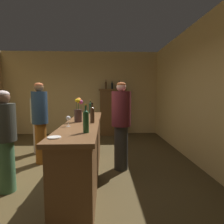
% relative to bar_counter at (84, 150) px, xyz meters
% --- Properties ---
extents(floor, '(8.96, 8.96, 0.00)m').
position_rel_bar_counter_xyz_m(floor, '(-0.50, 0.19, -0.51)').
color(floor, '#483A1F').
rests_on(floor, ground).
extents(wall_back, '(5.66, 0.12, 2.98)m').
position_rel_bar_counter_xyz_m(wall_back, '(-0.50, 3.70, 0.97)').
color(wall_back, tan).
rests_on(wall_back, ground).
extents(wall_right, '(0.12, 7.01, 2.98)m').
position_rel_bar_counter_xyz_m(wall_right, '(2.33, 0.19, 0.97)').
color(wall_right, tan).
rests_on(wall_right, ground).
extents(bar_counter, '(0.54, 2.86, 1.02)m').
position_rel_bar_counter_xyz_m(bar_counter, '(0.00, 0.00, 0.00)').
color(bar_counter, brown).
rests_on(bar_counter, ground).
extents(display_cabinet, '(0.95, 0.41, 1.64)m').
position_rel_bar_counter_xyz_m(display_cabinet, '(0.63, 3.40, 0.34)').
color(display_cabinet, brown).
rests_on(display_cabinet, ground).
extents(wine_bottle_merlot, '(0.07, 0.07, 0.32)m').
position_rel_bar_counter_xyz_m(wine_bottle_merlot, '(0.02, 1.23, 0.65)').
color(wine_bottle_merlot, '#1A3621').
rests_on(wine_bottle_merlot, bar_counter).
extents(wine_bottle_syrah, '(0.07, 0.07, 0.32)m').
position_rel_bar_counter_xyz_m(wine_bottle_syrah, '(0.16, -0.20, 0.65)').
color(wine_bottle_syrah, '#45301F').
rests_on(wine_bottle_syrah, bar_counter).
extents(wine_bottle_chardonnay, '(0.07, 0.07, 0.35)m').
position_rel_bar_counter_xyz_m(wine_bottle_chardonnay, '(0.14, -0.93, 0.66)').
color(wine_bottle_chardonnay, '#215029').
rests_on(wine_bottle_chardonnay, bar_counter).
extents(wine_glass_front, '(0.06, 0.06, 0.15)m').
position_rel_bar_counter_xyz_m(wine_glass_front, '(-0.16, -0.50, 0.61)').
color(wine_glass_front, white).
rests_on(wine_glass_front, bar_counter).
extents(wine_glass_mid, '(0.07, 0.07, 0.15)m').
position_rel_bar_counter_xyz_m(wine_glass_mid, '(-0.12, 0.24, 0.61)').
color(wine_glass_mid, white).
rests_on(wine_glass_mid, bar_counter).
extents(flower_arrangement, '(0.15, 0.15, 0.40)m').
position_rel_bar_counter_xyz_m(flower_arrangement, '(-0.07, -0.08, 0.68)').
color(flower_arrangement, '#422D29').
rests_on(flower_arrangement, bar_counter).
extents(cheese_plate, '(0.14, 0.14, 0.01)m').
position_rel_bar_counter_xyz_m(cheese_plate, '(-0.17, -1.18, 0.51)').
color(cheese_plate, white).
rests_on(cheese_plate, bar_counter).
extents(display_bottle_left, '(0.06, 0.06, 0.33)m').
position_rel_bar_counter_xyz_m(display_bottle_left, '(0.40, 3.40, 1.27)').
color(display_bottle_left, '#472C16').
rests_on(display_bottle_left, display_cabinet).
extents(display_bottle_midleft, '(0.07, 0.07, 0.28)m').
position_rel_bar_counter_xyz_m(display_bottle_midleft, '(0.62, 3.40, 1.25)').
color(display_bottle_midleft, black).
rests_on(display_bottle_midleft, display_cabinet).
extents(display_bottle_center, '(0.06, 0.06, 0.29)m').
position_rel_bar_counter_xyz_m(display_bottle_center, '(0.87, 3.40, 1.25)').
color(display_bottle_center, '#1D2736').
rests_on(display_bottle_center, display_cabinet).
extents(patron_by_cabinet, '(0.32, 0.32, 1.55)m').
position_rel_bar_counter_xyz_m(patron_by_cabinet, '(-1.30, 1.45, 0.34)').
color(patron_by_cabinet, '#A99F9C').
rests_on(patron_by_cabinet, ground).
extents(patron_tall, '(0.32, 0.32, 1.71)m').
position_rel_bar_counter_xyz_m(patron_tall, '(-1.00, 0.76, 0.43)').
color(patron_tall, brown).
rests_on(patron_tall, ground).
extents(patron_near_entrance, '(0.33, 0.33, 1.53)m').
position_rel_bar_counter_xyz_m(patron_near_entrance, '(-1.12, -0.38, 0.34)').
color(patron_near_entrance, '#406B44').
rests_on(patron_near_entrance, ground).
extents(bartender, '(0.37, 0.37, 1.70)m').
position_rel_bar_counter_xyz_m(bartender, '(0.68, 0.38, 0.42)').
color(bartender, '#2D2E2D').
rests_on(bartender, ground).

